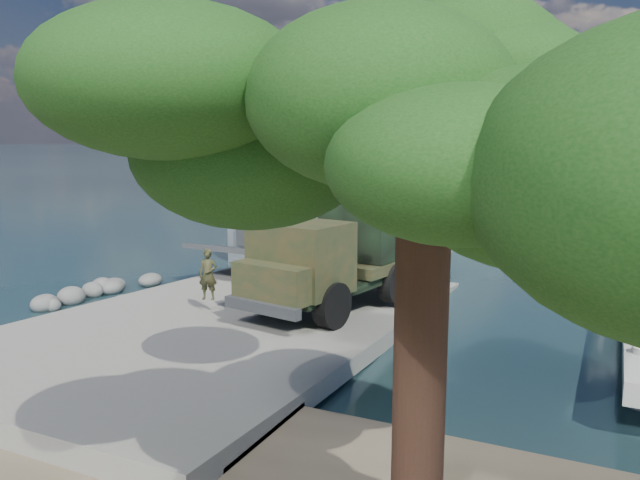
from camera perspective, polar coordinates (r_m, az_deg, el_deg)
The scene contains 7 objects.
ground at distance 20.92m, azimuth -6.22°, elevation -7.37°, with size 1400.00×1400.00×0.00m, color #162E35.
boat_ramp at distance 20.04m, azimuth -7.74°, elevation -7.40°, with size 10.00×18.00×0.50m, color gray.
shoreline_rocks at distance 25.00m, azimuth -17.83°, elevation -5.02°, with size 3.20×5.60×0.90m, color #5C5C5A, non-canonical shape.
landing_craft at distance 41.20m, azimuth 8.98°, elevation 1.93°, with size 10.96×34.59×10.13m.
military_truck at distance 21.06m, azimuth 3.31°, elevation -0.18°, with size 4.28×9.09×4.06m.
soldier at distance 20.19m, azimuth -10.17°, elevation -4.20°, with size 0.60×0.39×1.64m, color #22331C.
overhang_tree at distance 7.84m, azimuth 6.79°, elevation 8.94°, with size 8.12×7.48×7.37m.
Camera 1 is at (10.62, -17.02, 5.93)m, focal length 35.00 mm.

